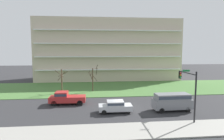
{
  "coord_description": "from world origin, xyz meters",
  "views": [
    {
      "loc": [
        -4.03,
        -25.81,
        8.2
      ],
      "look_at": [
        -0.98,
        6.0,
        4.84
      ],
      "focal_mm": 29.77,
      "sensor_mm": 36.0,
      "label": 1
    }
  ],
  "objects_px": {
    "tree_left": "(93,78)",
    "traffic_signal_mast": "(189,86)",
    "van_gray_center_left": "(172,101)",
    "tree_far_left": "(62,80)",
    "sedan_silver_center_right": "(115,106)",
    "pickup_red_near_left": "(66,98)"
  },
  "relations": [
    {
      "from": "tree_left",
      "to": "pickup_red_near_left",
      "type": "distance_m",
      "value": 9.56
    },
    {
      "from": "tree_left",
      "to": "traffic_signal_mast",
      "type": "xyz_separation_m",
      "value": [
        11.43,
        -16.14,
        1.23
      ]
    },
    {
      "from": "tree_far_left",
      "to": "sedan_silver_center_right",
      "type": "distance_m",
      "value": 15.15
    },
    {
      "from": "tree_far_left",
      "to": "tree_left",
      "type": "height_order",
      "value": "tree_left"
    },
    {
      "from": "tree_far_left",
      "to": "pickup_red_near_left",
      "type": "xyz_separation_m",
      "value": [
        1.9,
        -7.59,
        -1.58
      ]
    },
    {
      "from": "traffic_signal_mast",
      "to": "tree_far_left",
      "type": "bearing_deg",
      "value": 138.77
    },
    {
      "from": "sedan_silver_center_right",
      "to": "traffic_signal_mast",
      "type": "height_order",
      "value": "traffic_signal_mast"
    },
    {
      "from": "tree_far_left",
      "to": "van_gray_center_left",
      "type": "relative_size",
      "value": 0.88
    },
    {
      "from": "tree_left",
      "to": "van_gray_center_left",
      "type": "bearing_deg",
      "value": -50.26
    },
    {
      "from": "tree_far_left",
      "to": "van_gray_center_left",
      "type": "bearing_deg",
      "value": -35.79
    },
    {
      "from": "traffic_signal_mast",
      "to": "tree_left",
      "type": "bearing_deg",
      "value": 125.3
    },
    {
      "from": "tree_far_left",
      "to": "traffic_signal_mast",
      "type": "relative_size",
      "value": 0.79
    },
    {
      "from": "pickup_red_near_left",
      "to": "sedan_silver_center_right",
      "type": "distance_m",
      "value": 8.38
    },
    {
      "from": "pickup_red_near_left",
      "to": "sedan_silver_center_right",
      "type": "relative_size",
      "value": 1.23
    },
    {
      "from": "van_gray_center_left",
      "to": "traffic_signal_mast",
      "type": "bearing_deg",
      "value": -80.28
    },
    {
      "from": "pickup_red_near_left",
      "to": "traffic_signal_mast",
      "type": "bearing_deg",
      "value": 154.37
    },
    {
      "from": "tree_left",
      "to": "pickup_red_near_left",
      "type": "relative_size",
      "value": 1.01
    },
    {
      "from": "van_gray_center_left",
      "to": "traffic_signal_mast",
      "type": "xyz_separation_m",
      "value": [
        0.64,
        -3.17,
        2.6
      ]
    },
    {
      "from": "tree_far_left",
      "to": "sedan_silver_center_right",
      "type": "xyz_separation_m",
      "value": [
        8.97,
        -12.09,
        -1.72
      ]
    },
    {
      "from": "tree_far_left",
      "to": "traffic_signal_mast",
      "type": "distance_m",
      "value": 23.19
    },
    {
      "from": "pickup_red_near_left",
      "to": "traffic_signal_mast",
      "type": "height_order",
      "value": "traffic_signal_mast"
    },
    {
      "from": "tree_far_left",
      "to": "pickup_red_near_left",
      "type": "height_order",
      "value": "tree_far_left"
    }
  ]
}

